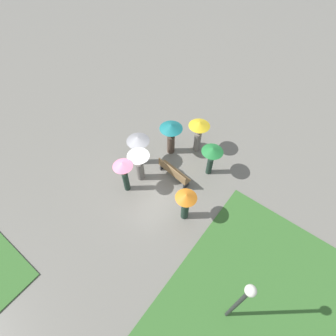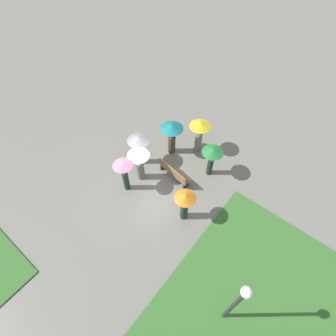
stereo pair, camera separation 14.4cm
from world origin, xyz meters
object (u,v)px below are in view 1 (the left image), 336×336
park_bench (173,172)px  crowd_person_teal (171,133)px  crowd_person_pink (124,171)px  crowd_person_grey (138,144)px  lamp_post (241,300)px  crowd_person_green (212,154)px  crowd_person_white (139,162)px  crowd_person_orange (186,202)px  crowd_person_yellow (199,131)px

park_bench → crowd_person_teal: (1.20, -1.35, 0.93)m
park_bench → crowd_person_pink: bearing=61.1°
crowd_person_grey → lamp_post: bearing=-138.2°
crowd_person_teal → crowd_person_green: 2.40m
crowd_person_pink → crowd_person_white: crowd_person_pink is taller
crowd_person_orange → crowd_person_green: bearing=8.1°
crowd_person_pink → crowd_person_yellow: bearing=-129.5°
crowd_person_yellow → crowd_person_green: bearing=-55.1°
lamp_post → crowd_person_white: size_ratio=2.00×
crowd_person_orange → crowd_person_pink: (3.07, 0.49, 0.19)m
crowd_person_white → lamp_post: bearing=18.2°
crowd_person_pink → crowd_person_teal: bearing=-116.9°
crowd_person_teal → crowd_person_yellow: bearing=148.9°
crowd_person_yellow → crowd_person_grey: bearing=-145.7°
crowd_person_white → crowd_person_teal: bearing=128.2°
crowd_person_orange → crowd_person_white: crowd_person_white is taller
crowd_person_yellow → crowd_person_pink: bearing=-126.5°
crowd_person_pink → crowd_person_teal: crowd_person_pink is taller
crowd_person_orange → crowd_person_pink: crowd_person_pink is taller
lamp_post → crowd_person_teal: size_ratio=1.91×
crowd_person_orange → crowd_person_teal: crowd_person_teal is taller
crowd_person_pink → crowd_person_green: 4.17m
crowd_person_orange → crowd_person_teal: (2.88, -2.74, 0.15)m
crowd_person_pink → crowd_person_yellow: size_ratio=1.02×
crowd_person_yellow → crowd_person_white: crowd_person_yellow is taller
crowd_person_teal → crowd_person_green: crowd_person_teal is taller
park_bench → crowd_person_teal: 2.03m
crowd_person_orange → crowd_person_teal: size_ratio=0.93×
park_bench → crowd_person_orange: bearing=147.9°
crowd_person_teal → crowd_person_grey: bearing=-12.2°
crowd_person_green → crowd_person_yellow: bearing=-172.4°
crowd_person_orange → crowd_person_teal: 3.98m
crowd_person_grey → crowd_person_green: bearing=-85.5°
crowd_person_pink → crowd_person_orange: bearing=165.5°
park_bench → crowd_person_pink: size_ratio=0.93×
crowd_person_orange → crowd_person_teal: bearing=44.6°
lamp_post → crowd_person_yellow: bearing=-48.2°
lamp_post → crowd_person_grey: lamp_post is taller
park_bench → crowd_person_orange: (-1.69, 1.39, 0.78)m
lamp_post → crowd_person_teal: (6.41, -5.03, -1.06)m
crowd_person_green → crowd_person_yellow: (1.38, -0.95, -0.02)m
crowd_person_teal → crowd_person_yellow: (-1.01, -1.00, -0.02)m
lamp_post → crowd_person_white: (6.51, -2.70, -1.22)m
park_bench → lamp_post: bearing=152.2°
crowd_person_grey → crowd_person_yellow: crowd_person_yellow is taller
lamp_post → crowd_person_pink: 6.91m
lamp_post → crowd_person_teal: 8.21m
park_bench → crowd_person_pink: (1.38, 1.88, 0.98)m
park_bench → crowd_person_grey: (1.99, 0.24, 0.95)m
crowd_person_teal → crowd_person_yellow: crowd_person_teal is taller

